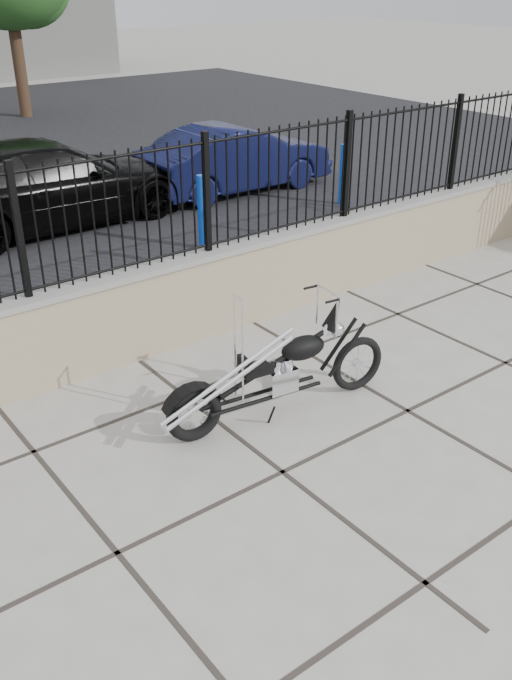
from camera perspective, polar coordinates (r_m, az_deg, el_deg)
name	(u,v)px	position (r m, az deg, el deg)	size (l,w,h in m)	color
ground_plane	(283,472)	(5.95, 2.13, -10.43)	(90.00, 90.00, 0.00)	#99968E
retaining_wall	(129,315)	(7.51, -10.01, 1.98)	(14.00, 0.36, 0.96)	gray
iron_fence	(120,213)	(7.12, -10.71, 9.85)	(14.00, 0.08, 1.20)	black
chopper_motorcycle	(277,352)	(6.32, 1.66, -0.99)	(2.15, 0.38, 1.29)	black
car_black	(46,183)	(11.93, -16.31, 11.83)	(1.88, 4.62, 1.34)	black
car_blue	(236,159)	(13.41, -1.62, 14.18)	(1.26, 3.62, 1.19)	#0F1339
bollard_b	(202,212)	(10.50, -4.29, 10.05)	(0.13, 0.13, 1.08)	#0E22DA
bollard_c	(343,175)	(12.71, 6.91, 12.88)	(0.12, 0.12, 1.03)	#0B1FAE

